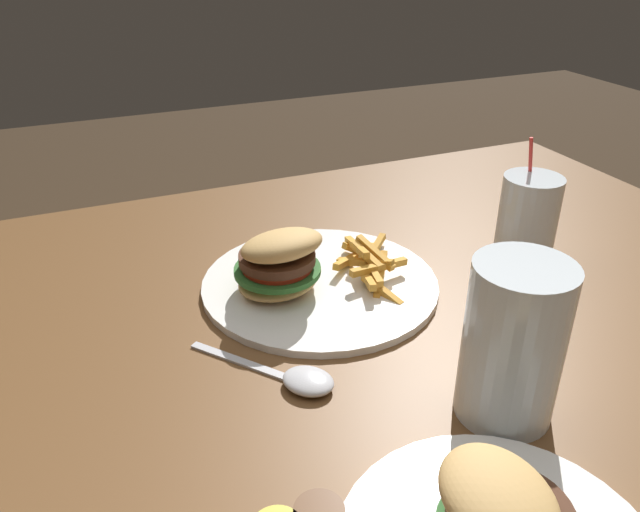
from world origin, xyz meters
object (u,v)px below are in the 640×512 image
at_px(beer_glass, 513,345).
at_px(juice_glass, 527,223).
at_px(spoon, 302,379).
at_px(meal_plate_near, 305,273).

distance_m(beer_glass, juice_glass, 0.32).
bearing_deg(spoon, juice_glass, 69.54).
relative_size(juice_glass, spoon, 1.12).
xyz_separation_m(beer_glass, juice_glass, (-0.22, -0.24, -0.02)).
bearing_deg(beer_glass, juice_glass, -131.99).
bearing_deg(beer_glass, meal_plate_near, -71.18).
distance_m(juice_glass, spoon, 0.41).
bearing_deg(meal_plate_near, spoon, 67.33).
bearing_deg(beer_glass, spoon, -33.73).
xyz_separation_m(meal_plate_near, beer_glass, (-0.10, 0.29, 0.05)).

